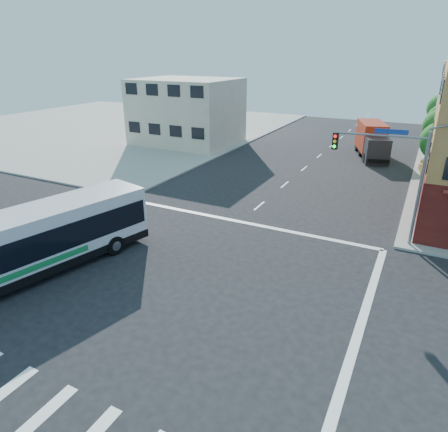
% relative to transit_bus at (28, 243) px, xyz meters
% --- Properties ---
extents(ground, '(120.00, 120.00, 0.00)m').
position_rel_transit_bus_xyz_m(ground, '(6.78, 2.03, -1.92)').
color(ground, black).
rests_on(ground, ground).
extents(sidewalk_nw, '(50.00, 50.00, 0.15)m').
position_rel_transit_bus_xyz_m(sidewalk_nw, '(-28.22, 37.03, -1.84)').
color(sidewalk_nw, gray).
rests_on(sidewalk_nw, ground).
extents(building_west, '(12.06, 10.06, 8.00)m').
position_rel_transit_bus_xyz_m(building_west, '(-10.24, 32.01, 2.09)').
color(building_west, beige).
rests_on(building_west, ground).
extents(signal_mast_ne, '(7.91, 1.13, 8.07)m').
position_rel_transit_bus_xyz_m(signal_mast_ne, '(15.86, 12.65, 3.06)').
color(signal_mast_ne, slate).
rests_on(signal_mast_ne, ground).
extents(street_tree_a, '(3.60, 3.60, 5.53)m').
position_rel_transit_bus_xyz_m(street_tree_a, '(18.68, 29.96, 1.67)').
color(street_tree_a, '#331D12').
rests_on(street_tree_a, ground).
extents(street_tree_b, '(3.80, 3.80, 5.79)m').
position_rel_transit_bus_xyz_m(street_tree_b, '(18.68, 37.96, 1.83)').
color(street_tree_b, '#331D12').
rests_on(street_tree_b, ground).
extents(street_tree_c, '(3.40, 3.40, 5.29)m').
position_rel_transit_bus_xyz_m(street_tree_c, '(18.68, 45.96, 1.54)').
color(street_tree_c, '#331D12').
rests_on(street_tree_c, ground).
extents(street_tree_d, '(4.00, 4.00, 6.03)m').
position_rel_transit_bus_xyz_m(street_tree_d, '(18.68, 53.96, 1.96)').
color(street_tree_d, '#331D12').
rests_on(street_tree_d, ground).
extents(transit_bus, '(5.88, 13.54, 3.92)m').
position_rel_transit_bus_xyz_m(transit_bus, '(0.00, 0.00, 0.00)').
color(transit_bus, black).
rests_on(transit_bus, ground).
extents(box_truck, '(4.85, 8.58, 3.72)m').
position_rel_transit_bus_xyz_m(box_truck, '(12.01, 35.23, -0.12)').
color(box_truck, '#242428').
rests_on(box_truck, ground).
extents(parked_car, '(2.15, 4.35, 1.43)m').
position_rel_transit_bus_xyz_m(parked_car, '(18.12, 30.57, -1.21)').
color(parked_car, gold).
rests_on(parked_car, ground).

